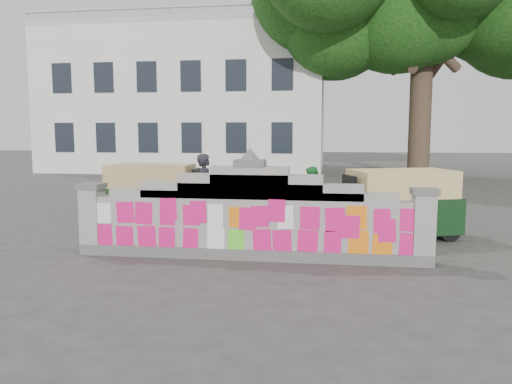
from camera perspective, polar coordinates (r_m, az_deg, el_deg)
ground at (r=9.17m, az=-0.69°, el=-7.59°), size 100.00×100.00×0.00m
parapet_wall at (r=9.00m, az=-0.70°, el=-2.97°), size 6.48×0.44×2.01m
building at (r=31.92m, az=-7.08°, el=9.90°), size 16.00×10.00×8.90m
cyclist_bike at (r=11.19m, az=-5.76°, el=-2.56°), size 1.85×0.98×0.92m
cyclist_rider at (r=11.14m, az=-5.78°, el=-0.94°), size 0.49×0.64×1.57m
pedestrian at (r=12.21m, az=6.36°, el=-0.51°), size 0.81×0.88×1.46m
rickshaw_left at (r=13.05m, az=-11.58°, el=-0.00°), size 2.67×1.31×1.47m
rickshaw_right at (r=11.17m, az=15.93°, el=-1.22°), size 2.75×1.93×1.48m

